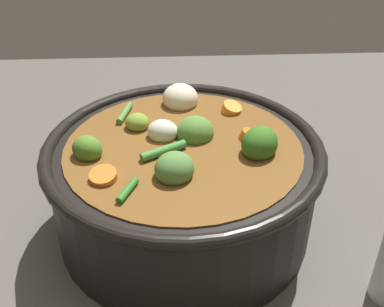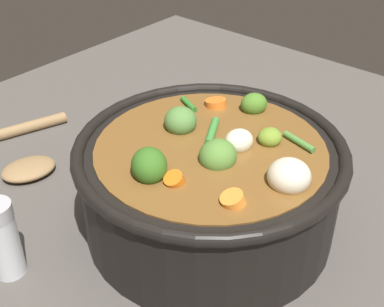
{
  "view_description": "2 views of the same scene",
  "coord_description": "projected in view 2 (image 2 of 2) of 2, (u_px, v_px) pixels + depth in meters",
  "views": [
    {
      "loc": [
        -0.01,
        -0.44,
        0.39
      ],
      "look_at": [
        0.01,
        -0.02,
        0.12
      ],
      "focal_mm": 43.86,
      "sensor_mm": 36.0,
      "label": 1
    },
    {
      "loc": [
        0.39,
        0.3,
        0.44
      ],
      "look_at": [
        0.02,
        -0.01,
        0.11
      ],
      "focal_mm": 48.81,
      "sensor_mm": 36.0,
      "label": 2
    }
  ],
  "objects": [
    {
      "name": "ground_plane",
      "position": [
        209.0,
        224.0,
        0.65
      ],
      "size": [
        1.1,
        1.1,
        0.0
      ],
      "primitive_type": "plane",
      "color": "#514C47"
    },
    {
      "name": "cooking_pot",
      "position": [
        210.0,
        183.0,
        0.61
      ],
      "size": [
        0.31,
        0.31,
        0.14
      ],
      "color": "black",
      "rests_on": "ground_plane"
    },
    {
      "name": "wooden_spoon",
      "position": [
        19.0,
        153.0,
        0.77
      ],
      "size": [
        0.19,
        0.19,
        0.02
      ],
      "color": "#96744A",
      "rests_on": "ground_plane"
    },
    {
      "name": "salt_shaker",
      "position": [
        3.0,
        239.0,
        0.56
      ],
      "size": [
        0.04,
        0.04,
        0.1
      ],
      "color": "silver",
      "rests_on": "ground_plane"
    }
  ]
}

